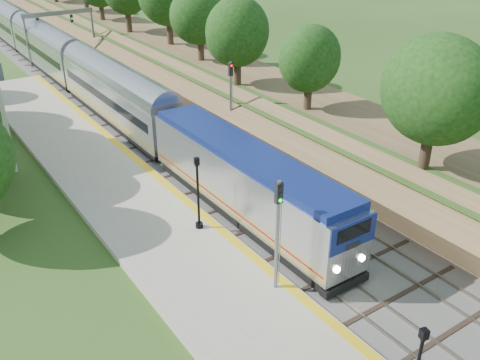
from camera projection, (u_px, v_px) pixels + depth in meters
ground at (405, 338)px, 23.81m from camera, size 320.00×320.00×0.00m
trackbed at (49, 55)px, 68.95m from camera, size 9.50×170.00×0.28m
platform at (144, 215)px, 32.91m from camera, size 6.40×68.00×0.38m
yellow_stripe at (184, 199)px, 34.24m from camera, size 0.55×68.00×0.01m
embankment at (109, 32)px, 72.26m from camera, size 10.64×170.00×11.70m
signal_gantry at (59, 23)px, 63.33m from camera, size 8.40×0.38×6.20m
trees_behind_platform at (11, 147)px, 31.38m from camera, size 7.82×53.32×7.21m
train at (26, 37)px, 68.54m from camera, size 2.97×119.05×4.36m
lamppost_far at (198, 197)px, 30.38m from camera, size 0.44×0.44×4.47m
signal_platform at (278, 224)px, 24.74m from camera, size 0.35×0.27×5.89m
signal_farside at (231, 92)px, 42.42m from camera, size 0.35×0.27×6.30m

